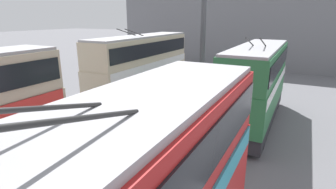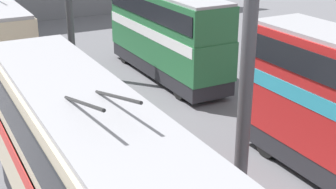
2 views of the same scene
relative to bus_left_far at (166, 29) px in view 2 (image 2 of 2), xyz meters
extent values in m
cylinder|color=#4C4C51|center=(-13.03, 4.58, 1.23)|extent=(0.39, 0.39, 8.02)
cylinder|color=#4C4C51|center=(2.79, 4.58, 1.23)|extent=(0.39, 0.39, 8.02)
cube|color=#333338|center=(2.79, 4.58, -2.74)|extent=(0.71, 0.71, 0.08)
cylinder|color=black|center=(-10.11, -1.05, -2.23)|extent=(1.09, 0.30, 1.09)
cylinder|color=black|center=(-10.11, 1.05, -2.23)|extent=(1.09, 0.30, 1.09)
cube|color=black|center=(-8.77, 0.00, -0.31)|extent=(0.12, 2.30, 1.46)
cylinder|color=black|center=(3.56, -1.05, -2.26)|extent=(1.03, 0.30, 1.03)
cylinder|color=black|center=(3.56, 1.05, -2.26)|extent=(1.03, 0.30, 1.03)
cylinder|color=black|center=(-3.38, -1.05, -2.26)|extent=(1.03, 0.30, 1.03)
cylinder|color=black|center=(-3.38, 1.05, -2.26)|extent=(1.03, 0.30, 1.03)
cube|color=#28282D|center=(-0.01, 0.00, -2.10)|extent=(9.74, 2.45, 0.78)
cube|color=#286B3D|center=(-0.01, 0.00, -0.73)|extent=(9.94, 2.50, 1.98)
cube|color=white|center=(-0.01, 0.00, -0.01)|extent=(9.64, 2.54, 0.55)
cube|color=#286B3D|center=(-0.01, 0.00, 1.11)|extent=(9.84, 2.43, 1.70)
cube|color=black|center=(-0.01, 0.00, 1.20)|extent=(9.54, 2.51, 0.93)
cube|color=black|center=(4.90, 0.00, -0.53)|extent=(0.12, 2.30, 1.26)
cylinder|color=black|center=(-8.97, 8.11, -2.24)|extent=(1.08, 0.30, 1.08)
cube|color=red|center=(-12.94, 9.16, 0.07)|extent=(10.41, 2.54, 0.55)
cube|color=beige|center=(-12.94, 9.16, 1.28)|extent=(10.62, 2.43, 1.88)
cube|color=black|center=(-12.94, 9.16, 1.37)|extent=(10.30, 2.51, 1.03)
cube|color=#9E9EA3|center=(-12.94, 9.16, 2.29)|extent=(10.52, 2.25, 0.14)
cube|color=black|center=(-7.63, 9.16, -0.47)|extent=(0.12, 2.30, 1.30)
cylinder|color=#282828|center=(-14.28, 8.81, 2.65)|extent=(2.35, 0.07, 0.65)
cylinder|color=#282828|center=(-14.28, 9.51, 2.65)|extent=(2.35, 0.07, 0.65)
cylinder|color=black|center=(5.60, 8.11, -2.23)|extent=(1.09, 0.30, 1.09)
cylinder|color=black|center=(-2.69, 8.11, -2.23)|extent=(1.09, 0.30, 1.09)
cube|color=#2D2D33|center=(-7.67, 5.01, -2.39)|extent=(0.33, 0.25, 0.77)
cube|color=#934C42|center=(-7.67, 5.01, -1.67)|extent=(0.46, 0.31, 0.67)
sphere|color=tan|center=(-7.67, 5.01, -1.23)|extent=(0.22, 0.22, 0.22)
camera|label=1|loc=(-16.32, -2.43, 3.69)|focal=28.00mm
camera|label=2|loc=(-22.35, 12.03, 6.10)|focal=50.00mm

